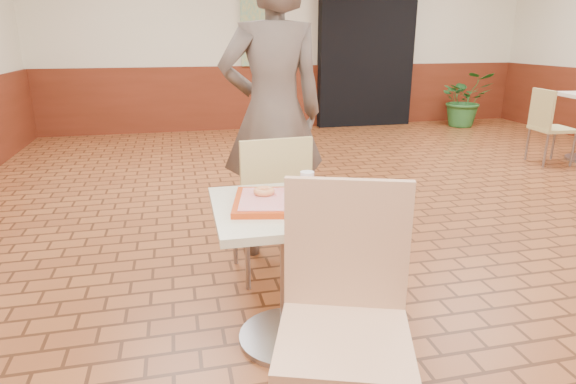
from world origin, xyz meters
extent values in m
cube|color=brown|center=(0.00, 0.00, 0.00)|extent=(8.00, 10.00, 0.01)
cube|color=beige|center=(0.00, 5.00, 1.50)|extent=(8.00, 0.01, 3.00)
cube|color=#5C2211|center=(0.00, 4.98, 0.50)|extent=(8.00, 0.04, 1.00)
cube|color=black|center=(1.20, 4.88, 1.10)|extent=(1.60, 0.22, 2.20)
cube|color=gray|center=(-0.60, 4.94, 1.60)|extent=(0.50, 0.03, 1.20)
cube|color=beige|center=(-1.44, -0.79, 0.70)|extent=(0.68, 0.68, 0.04)
cylinder|color=gray|center=(-1.44, -0.79, 0.34)|extent=(0.08, 0.08, 0.68)
cylinder|color=gray|center=(-1.44, -0.79, 0.01)|extent=(0.49, 0.49, 0.03)
cube|color=#DBAB83|center=(-1.40, -1.50, 0.46)|extent=(0.58, 0.58, 0.04)
cube|color=#DBAB83|center=(-1.34, -1.30, 0.73)|extent=(0.44, 0.18, 0.49)
cylinder|color=gray|center=(-1.52, -1.25, 0.22)|extent=(0.03, 0.03, 0.44)
cylinder|color=gray|center=(-1.16, -1.38, 0.22)|extent=(0.03, 0.03, 0.44)
cube|color=#E7D58A|center=(-1.39, -0.06, 0.43)|extent=(0.45, 0.45, 0.04)
cube|color=#E7D58A|center=(-1.37, -0.24, 0.68)|extent=(0.42, 0.07, 0.46)
cylinder|color=gray|center=(-1.23, 0.14, 0.20)|extent=(0.03, 0.03, 0.41)
cylinder|color=gray|center=(-1.59, 0.11, 0.20)|extent=(0.03, 0.03, 0.41)
cylinder|color=gray|center=(-1.20, -0.22, 0.20)|extent=(0.03, 0.03, 0.41)
cylinder|color=gray|center=(-1.55, -0.25, 0.20)|extent=(0.03, 0.03, 0.41)
imported|color=brown|center=(-1.29, 0.28, 0.96)|extent=(0.73, 0.50, 1.93)
cube|color=#C43B0E|center=(-1.44, -0.79, 0.73)|extent=(0.49, 0.38, 0.03)
cube|color=#E18585|center=(-1.44, -0.79, 0.75)|extent=(0.43, 0.33, 0.00)
torus|color=#F39758|center=(-1.53, -0.72, 0.76)|extent=(0.10, 0.10, 0.03)
ellipsoid|color=#CA693B|center=(-1.37, -0.87, 0.77)|extent=(0.16, 0.11, 0.04)
cube|color=white|center=(-1.37, -0.87, 0.79)|extent=(0.14, 0.09, 0.01)
ellipsoid|color=#BB6C1A|center=(-1.43, -0.89, 0.76)|extent=(0.04, 0.03, 0.02)
cylinder|color=white|center=(-1.32, -0.68, 0.79)|extent=(0.07, 0.07, 0.09)
cylinder|color=blue|center=(-1.32, -0.68, 0.80)|extent=(0.07, 0.07, 0.02)
cube|color=#D0C47C|center=(2.39, 1.93, 0.41)|extent=(0.44, 0.44, 0.04)
cube|color=#D0C47C|center=(2.21, 1.95, 0.65)|extent=(0.06, 0.40, 0.44)
cylinder|color=gray|center=(2.55, 1.74, 0.20)|extent=(0.03, 0.03, 0.39)
cylinder|color=gray|center=(2.58, 2.09, 0.20)|extent=(0.03, 0.03, 0.39)
cylinder|color=gray|center=(2.21, 1.77, 0.20)|extent=(0.03, 0.03, 0.39)
cylinder|color=gray|center=(2.24, 2.12, 0.20)|extent=(0.03, 0.03, 0.39)
imported|color=#28662B|center=(2.79, 4.37, 0.45)|extent=(0.97, 0.89, 0.91)
camera|label=1|loc=(-1.91, -2.81, 1.45)|focal=30.00mm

